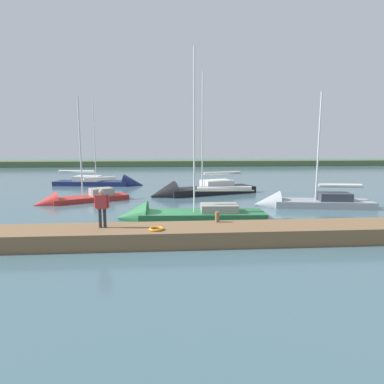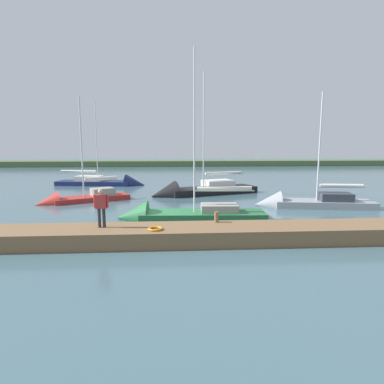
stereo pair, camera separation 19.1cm
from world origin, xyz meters
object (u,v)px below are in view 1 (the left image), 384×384
mooring_post_far (217,217)px  life_ring_buoy (156,229)px  sailboat_behind_pier (195,192)px  sailboat_outer_mooring (177,216)px  sailboat_near_dock (107,184)px  sailboat_inner_slip (302,204)px  person_on_dock (102,205)px  sailboat_far_left (76,201)px

mooring_post_far → life_ring_buoy: (2.94, 1.25, -0.21)m
sailboat_behind_pier → sailboat_outer_mooring: bearing=59.0°
sailboat_near_dock → sailboat_inner_slip: (-16.92, 14.02, 0.06)m
life_ring_buoy → sailboat_near_dock: sailboat_near_dock is taller
life_ring_buoy → sailboat_inner_slip: sailboat_inner_slip is taller
sailboat_outer_mooring → sailboat_near_dock: bearing=-63.9°
person_on_dock → sailboat_near_dock: bearing=-168.3°
mooring_post_far → sailboat_near_dock: sailboat_near_dock is taller
life_ring_buoy → sailboat_behind_pier: sailboat_behind_pier is taller
mooring_post_far → sailboat_near_dock: bearing=-66.2°
life_ring_buoy → sailboat_far_left: size_ratio=0.07×
person_on_dock → sailboat_behind_pier: bearing=160.7°
mooring_post_far → sailboat_behind_pier: 13.70m
sailboat_outer_mooring → sailboat_inner_slip: size_ratio=1.20×
life_ring_buoy → person_on_dock: person_on_dock is taller
mooring_post_far → sailboat_inner_slip: bearing=-136.0°
sailboat_far_left → sailboat_inner_slip: sailboat_far_left is taller
sailboat_outer_mooring → sailboat_far_left: bearing=-36.8°
sailboat_far_left → sailboat_near_dock: 10.84m
life_ring_buoy → sailboat_far_left: 13.62m
sailboat_near_dock → life_ring_buoy: bearing=-66.1°
mooring_post_far → sailboat_outer_mooring: (1.87, -3.88, -0.82)m
sailboat_far_left → sailboat_behind_pier: sailboat_behind_pier is taller
sailboat_inner_slip → person_on_dock: size_ratio=5.13×
sailboat_far_left → sailboat_inner_slip: bearing=142.1°
sailboat_far_left → person_on_dock: 12.09m
sailboat_near_dock → sailboat_behind_pier: 12.11m
sailboat_inner_slip → sailboat_far_left: bearing=-1.2°
life_ring_buoy → sailboat_near_dock: bearing=-74.1°
sailboat_near_dock → person_on_dock: (-3.97, 21.96, 1.66)m
mooring_post_far → sailboat_inner_slip: size_ratio=0.06×
life_ring_buoy → sailboat_near_dock: (6.44, -22.56, -0.66)m
sailboat_behind_pier → mooring_post_far: bearing=69.8°
sailboat_near_dock → sailboat_inner_slip: 21.97m
person_on_dock → sailboat_inner_slip: bearing=123.0°
sailboat_inner_slip → person_on_dock: sailboat_inner_slip is taller
sailboat_behind_pier → person_on_dock: sailboat_behind_pier is taller
sailboat_far_left → person_on_dock: bearing=84.1°
sailboat_far_left → sailboat_inner_slip: size_ratio=1.01×
sailboat_behind_pier → sailboat_outer_mooring: size_ratio=1.11×
life_ring_buoy → sailboat_behind_pier: (-2.96, -14.93, -0.61)m
sailboat_far_left → person_on_dock: sailboat_far_left is taller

